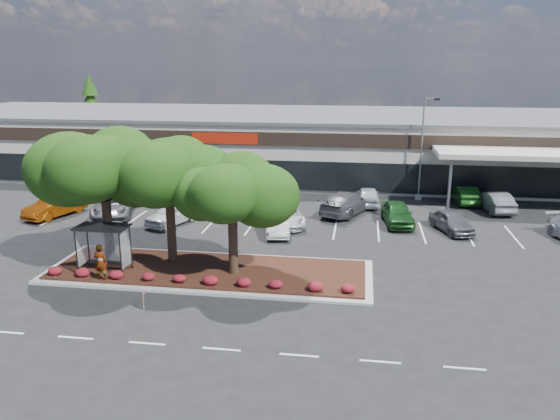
# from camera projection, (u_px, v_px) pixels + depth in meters

# --- Properties ---
(ground) EXTENTS (160.00, 160.00, 0.00)m
(ground) POSITION_uv_depth(u_px,v_px,m) (226.00, 306.00, 26.24)
(ground) COLOR black
(ground) RESTS_ON ground
(retail_store) EXTENTS (80.40, 25.20, 6.25)m
(retail_store) POSITION_uv_depth(u_px,v_px,m) (304.00, 142.00, 57.76)
(retail_store) COLOR beige
(retail_store) RESTS_ON ground
(landscape_island) EXTENTS (18.00, 6.00, 0.26)m
(landscape_island) POSITION_uv_depth(u_px,v_px,m) (209.00, 271.00, 30.31)
(landscape_island) COLOR #A9A9A4
(landscape_island) RESTS_ON ground
(lane_markings) EXTENTS (33.12, 20.06, 0.01)m
(lane_markings) POSITION_uv_depth(u_px,v_px,m) (263.00, 239.00, 36.20)
(lane_markings) COLOR silver
(lane_markings) RESTS_ON ground
(shrub_row) EXTENTS (17.00, 0.80, 0.50)m
(shrub_row) POSITION_uv_depth(u_px,v_px,m) (197.00, 279.00, 28.21)
(shrub_row) COLOR maroon
(shrub_row) RESTS_ON landscape_island
(bus_shelter) EXTENTS (2.75, 1.55, 2.59)m
(bus_shelter) POSITION_uv_depth(u_px,v_px,m) (104.00, 235.00, 29.54)
(bus_shelter) COLOR black
(bus_shelter) RESTS_ON landscape_island
(island_tree_west) EXTENTS (7.20, 7.20, 7.89)m
(island_tree_west) POSITION_uv_depth(u_px,v_px,m) (105.00, 194.00, 30.59)
(island_tree_west) COLOR #14350B
(island_tree_west) RESTS_ON landscape_island
(island_tree_mid) EXTENTS (6.60, 6.60, 7.32)m
(island_tree_mid) POSITION_uv_depth(u_px,v_px,m) (170.00, 198.00, 30.83)
(island_tree_mid) COLOR #14350B
(island_tree_mid) RESTS_ON landscape_island
(island_tree_east) EXTENTS (5.80, 5.80, 6.50)m
(island_tree_east) POSITION_uv_depth(u_px,v_px,m) (233.00, 215.00, 28.92)
(island_tree_east) COLOR #14350B
(island_tree_east) RESTS_ON landscape_island
(conifer_north_west) EXTENTS (4.40, 4.40, 10.00)m
(conifer_north_west) POSITION_uv_depth(u_px,v_px,m) (92.00, 111.00, 73.17)
(conifer_north_west) COLOR #14350B
(conifer_north_west) RESTS_ON ground
(person_waiting) EXTENTS (0.71, 0.47, 1.94)m
(person_waiting) POSITION_uv_depth(u_px,v_px,m) (100.00, 262.00, 28.58)
(person_waiting) COLOR #594C47
(person_waiting) RESTS_ON landscape_island
(light_pole) EXTENTS (1.43, 0.61, 8.65)m
(light_pole) POSITION_uv_depth(u_px,v_px,m) (422.00, 155.00, 45.71)
(light_pole) COLOR #A9A9A4
(light_pole) RESTS_ON ground
(survey_stake) EXTENTS (0.07, 0.14, 0.98)m
(survey_stake) POSITION_uv_depth(u_px,v_px,m) (144.00, 298.00, 25.66)
(survey_stake) COLOR tan
(survey_stake) RESTS_ON ground
(car_0) EXTENTS (3.22, 5.28, 1.64)m
(car_0) POSITION_uv_depth(u_px,v_px,m) (55.00, 206.00, 41.38)
(car_0) COLOR #6F2F05
(car_0) RESTS_ON ground
(car_1) EXTENTS (4.55, 6.70, 1.70)m
(car_1) POSITION_uv_depth(u_px,v_px,m) (113.00, 205.00, 41.58)
(car_1) COLOR #59585F
(car_1) RESTS_ON ground
(car_2) EXTENTS (3.39, 4.87, 1.54)m
(car_2) POSITION_uv_depth(u_px,v_px,m) (172.00, 214.00, 39.45)
(car_2) COLOR white
(car_2) RESTS_ON ground
(car_3) EXTENTS (3.81, 5.86, 1.50)m
(car_3) POSITION_uv_depth(u_px,v_px,m) (285.00, 214.00, 39.28)
(car_3) COLOR silver
(car_3) RESTS_ON ground
(car_4) EXTENTS (2.19, 4.52, 1.43)m
(car_4) POSITION_uv_depth(u_px,v_px,m) (278.00, 224.00, 37.20)
(car_4) COLOR silver
(car_4) RESTS_ON ground
(car_5) EXTENTS (2.50, 5.01, 1.64)m
(car_5) POSITION_uv_depth(u_px,v_px,m) (397.00, 213.00, 39.33)
(car_5) COLOR #1A4B1B
(car_5) RESTS_ON ground
(car_7) EXTENTS (3.03, 4.58, 1.45)m
(car_7) POSITION_uv_depth(u_px,v_px,m) (451.00, 221.00, 37.66)
(car_7) COLOR #57575E
(car_7) RESTS_ON ground
(car_9) EXTENTS (2.41, 4.15, 1.33)m
(car_9) POSITION_uv_depth(u_px,v_px,m) (131.00, 193.00, 46.08)
(car_9) COLOR maroon
(car_9) RESTS_ON ground
(car_10) EXTENTS (2.72, 4.93, 1.59)m
(car_10) POSITION_uv_depth(u_px,v_px,m) (182.00, 187.00, 47.64)
(car_10) COLOR #20521F
(car_10) RESTS_ON ground
(car_11) EXTENTS (3.99, 5.48, 1.48)m
(car_11) POSITION_uv_depth(u_px,v_px,m) (235.00, 194.00, 45.30)
(car_11) COLOR brown
(car_11) RESTS_ON ground
(car_12) EXTENTS (3.32, 5.90, 1.61)m
(car_12) POSITION_uv_depth(u_px,v_px,m) (278.00, 201.00, 42.77)
(car_12) COLOR #B6B6B6
(car_12) RESTS_ON ground
(car_13) EXTENTS (2.00, 4.56, 1.53)m
(car_13) POSITION_uv_depth(u_px,v_px,m) (368.00, 196.00, 44.64)
(car_13) COLOR #B6BDC3
(car_13) RESTS_ON ground
(car_14) EXTENTS (4.50, 6.39, 1.72)m
(car_14) POSITION_uv_depth(u_px,v_px,m) (346.00, 203.00, 42.07)
(car_14) COLOR #54545B
(car_14) RESTS_ON ground
(car_15) EXTENTS (1.87, 4.63, 1.50)m
(car_15) POSITION_uv_depth(u_px,v_px,m) (465.00, 194.00, 45.26)
(car_15) COLOR #184C17
(car_15) RESTS_ON ground
(car_17) EXTENTS (2.41, 5.02, 1.59)m
(car_17) POSITION_uv_depth(u_px,v_px,m) (495.00, 201.00, 42.82)
(car_17) COLOR slate
(car_17) RESTS_ON ground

